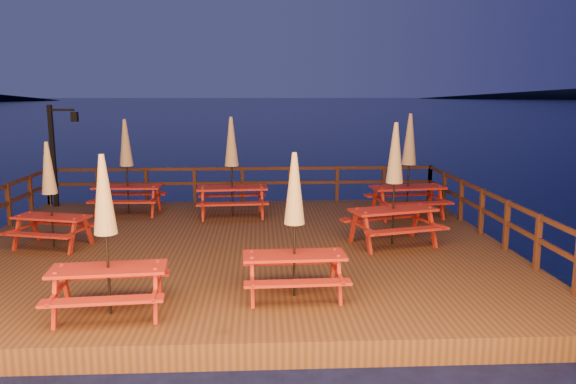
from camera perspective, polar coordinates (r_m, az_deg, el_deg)
The scene contains 12 objects.
ground at distance 12.82m, azimuth -5.22°, elevation -7.08°, with size 500.00×500.00×0.00m, color black.
deck at distance 12.76m, azimuth -5.23°, elevation -6.23°, with size 12.00×10.00×0.40m, color #432A15.
deck_piles at distance 12.91m, azimuth -5.19°, elevation -8.35°, with size 11.44×9.44×1.40m.
railing at distance 14.26m, azimuth -5.01°, elevation -0.46°, with size 11.80×9.75×1.10m.
lamp_post at distance 17.86m, azimuth -22.34°, elevation 4.33°, with size 0.85×0.18×3.00m.
picnic_table_0 at distance 15.28m, azimuth -5.74°, elevation 2.71°, with size 1.99×1.67×2.72m.
picnic_table_1 at distance 8.95m, azimuth -18.00°, elevation -3.97°, with size 1.86×1.58×2.50m.
picnic_table_2 at distance 15.49m, azimuth 12.17°, elevation 2.81°, with size 2.15×1.85×2.81m.
picnic_table_3 at distance 16.14m, azimuth -16.08°, elevation 2.63°, with size 1.91×1.60×2.64m.
picnic_table_4 at distance 12.60m, azimuth 10.74°, elevation 0.99°, with size 2.26×2.03×2.74m.
picnic_table_5 at distance 9.26m, azimuth 0.65°, elevation -3.16°, with size 1.75×1.46×2.44m.
picnic_table_6 at distance 13.27m, azimuth -23.03°, elevation -0.10°, with size 1.93×1.73×2.33m.
Camera 1 is at (0.54, -12.22, 3.84)m, focal length 35.00 mm.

